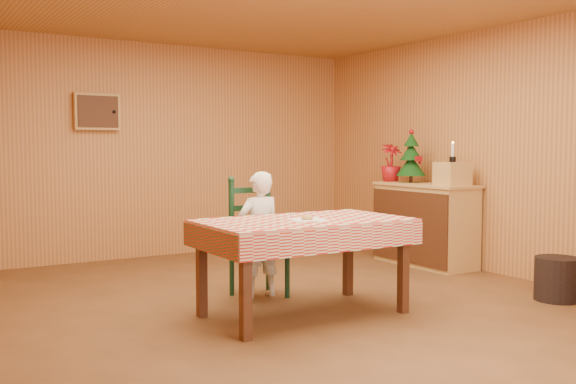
% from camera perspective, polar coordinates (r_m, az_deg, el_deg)
% --- Properties ---
extents(ground, '(6.00, 6.00, 0.00)m').
position_cam_1_polar(ground, '(5.57, 1.10, -9.92)').
color(ground, brown).
rests_on(ground, ground).
extents(cabin_walls, '(5.10, 6.05, 2.65)m').
position_cam_1_polar(cabin_walls, '(5.88, -1.74, 8.73)').
color(cabin_walls, '#C78348').
rests_on(cabin_walls, ground).
extents(dining_table, '(1.66, 0.96, 0.77)m').
position_cam_1_polar(dining_table, '(5.10, 1.41, -3.35)').
color(dining_table, '#4B2614').
rests_on(dining_table, ground).
extents(ladder_chair, '(0.44, 0.40, 1.08)m').
position_cam_1_polar(ladder_chair, '(5.80, -2.85, -4.30)').
color(ladder_chair, black).
rests_on(ladder_chair, ground).
extents(seated_child, '(0.41, 0.27, 1.12)m').
position_cam_1_polar(seated_child, '(5.74, -2.58, -3.79)').
color(seated_child, white).
rests_on(seated_child, ground).
extents(napkin, '(0.31, 0.31, 0.00)m').
position_cam_1_polar(napkin, '(5.05, 1.72, -2.47)').
color(napkin, white).
rests_on(napkin, dining_table).
extents(donut, '(0.13, 0.13, 0.03)m').
position_cam_1_polar(donut, '(5.05, 1.73, -2.26)').
color(donut, gold).
rests_on(donut, napkin).
extents(shelf_unit, '(0.54, 1.24, 0.93)m').
position_cam_1_polar(shelf_unit, '(7.47, 12.06, -2.81)').
color(shelf_unit, tan).
rests_on(shelf_unit, ground).
extents(crate, '(0.33, 0.33, 0.25)m').
position_cam_1_polar(crate, '(7.14, 14.40, 1.59)').
color(crate, tan).
rests_on(crate, shelf_unit).
extents(christmas_tree, '(0.34, 0.34, 0.62)m').
position_cam_1_polar(christmas_tree, '(7.60, 10.89, 2.96)').
color(christmas_tree, '#4B2614').
rests_on(christmas_tree, shelf_unit).
extents(flower_arrangement, '(0.30, 0.30, 0.45)m').
position_cam_1_polar(flower_arrangement, '(7.80, 9.12, 2.60)').
color(flower_arrangement, maroon).
rests_on(flower_arrangement, shelf_unit).
extents(candle_set, '(0.07, 0.07, 0.22)m').
position_cam_1_polar(candle_set, '(7.14, 14.42, 3.11)').
color(candle_set, black).
rests_on(candle_set, crate).
extents(storage_bin, '(0.48, 0.48, 0.38)m').
position_cam_1_polar(storage_bin, '(6.13, 22.80, -7.13)').
color(storage_bin, black).
rests_on(storage_bin, ground).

